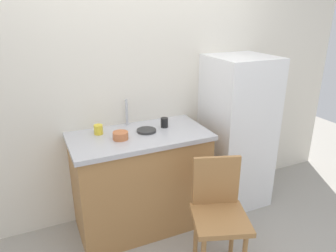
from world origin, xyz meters
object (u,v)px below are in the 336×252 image
at_px(hotplate, 146,131).
at_px(cup_black, 164,123).
at_px(refrigerator, 237,132).
at_px(chair, 219,211).
at_px(terracotta_bowl, 121,136).
at_px(cup_yellow, 98,130).

xyz_separation_m(hotplate, cup_black, (0.19, 0.04, 0.03)).
height_order(hotplate, cup_black, cup_black).
height_order(refrigerator, cup_black, refrigerator).
xyz_separation_m(refrigerator, cup_black, (-0.77, 0.05, 0.20)).
distance_m(chair, terracotta_bowl, 0.98).
bearing_deg(terracotta_bowl, hotplate, 15.45).
distance_m(refrigerator, hotplate, 0.97).
bearing_deg(cup_yellow, chair, -51.96).
distance_m(cup_black, cup_yellow, 0.58).
bearing_deg(chair, terracotta_bowl, 147.40).
distance_m(chair, cup_black, 0.92).
xyz_separation_m(chair, cup_yellow, (-0.68, 0.87, 0.46)).
relative_size(chair, terracotta_bowl, 7.04).
distance_m(terracotta_bowl, hotplate, 0.26).
distance_m(refrigerator, cup_yellow, 1.37).
relative_size(terracotta_bowl, cup_yellow, 1.53).
bearing_deg(cup_black, refrigerator, -3.60).
bearing_deg(refrigerator, cup_black, 176.40).
bearing_deg(terracotta_bowl, cup_yellow, 126.89).
bearing_deg(refrigerator, hotplate, 179.30).
xyz_separation_m(refrigerator, terracotta_bowl, (-1.21, -0.06, 0.19)).
distance_m(refrigerator, cup_black, 0.80).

